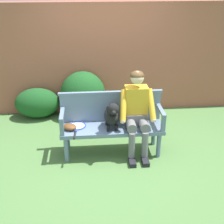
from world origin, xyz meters
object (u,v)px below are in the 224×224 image
object	(u,v)px
person_seated	(137,110)
dog_on_bench	(112,115)
baseball_glove	(70,127)
tennis_racket	(77,126)
garden_bench	(112,130)

from	to	relation	value
person_seated	dog_on_bench	size ratio (longest dim) A/B	2.81
dog_on_bench	baseball_glove	xyz separation A→B (m)	(-0.64, 0.04, -0.19)
baseball_glove	dog_on_bench	bearing A→B (deg)	30.28
dog_on_bench	tennis_racket	size ratio (longest dim) A/B	0.83
person_seated	baseball_glove	xyz separation A→B (m)	(-1.03, -0.03, -0.22)
garden_bench	baseball_glove	bearing A→B (deg)	-176.64
dog_on_bench	baseball_glove	size ratio (longest dim) A/B	2.16
tennis_racket	baseball_glove	bearing A→B (deg)	-143.99
dog_on_bench	tennis_racket	distance (m)	0.60
garden_bench	tennis_racket	distance (m)	0.55
baseball_glove	tennis_racket	bearing A→B (deg)	69.76
garden_bench	person_seated	xyz separation A→B (m)	(0.38, -0.01, 0.33)
person_seated	baseball_glove	distance (m)	1.05
dog_on_bench	tennis_racket	bearing A→B (deg)	168.27
garden_bench	person_seated	size ratio (longest dim) A/B	1.18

